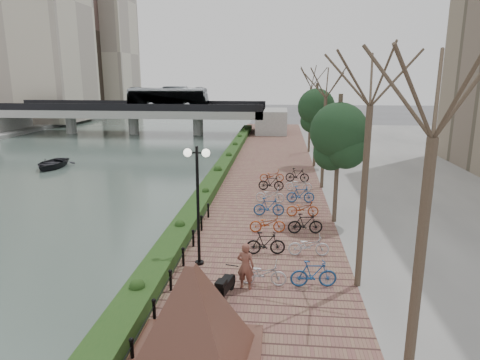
# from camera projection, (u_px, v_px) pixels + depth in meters

# --- Properties ---
(ground) EXTENTS (220.00, 220.00, 0.00)m
(ground) POSITION_uv_depth(u_px,v_px,m) (123.00, 316.00, 14.31)
(ground) COLOR #59595B
(ground) RESTS_ON ground
(river_water) EXTENTS (30.00, 130.00, 0.02)m
(river_water) POSITION_uv_depth(u_px,v_px,m) (63.00, 162.00, 39.85)
(river_water) COLOR #4A5D56
(river_water) RESTS_ON ground
(promenade) EXTENTS (8.00, 75.00, 0.50)m
(promenade) POSITION_uv_depth(u_px,v_px,m) (263.00, 184.00, 30.82)
(promenade) COLOR brown
(promenade) RESTS_ON ground
(hedge) EXTENTS (1.10, 56.00, 0.60)m
(hedge) POSITION_uv_depth(u_px,v_px,m) (221.00, 168.00, 33.42)
(hedge) COLOR #183E16
(hedge) RESTS_ON promenade
(chain_fence) EXTENTS (0.10, 14.10, 0.70)m
(chain_fence) POSITION_uv_depth(u_px,v_px,m) (177.00, 269.00, 15.92)
(chain_fence) COLOR black
(chain_fence) RESTS_ON promenade
(granite_monument) EXTENTS (5.44, 5.44, 2.86)m
(granite_monument) POSITION_uv_depth(u_px,v_px,m) (192.00, 316.00, 10.76)
(granite_monument) COLOR #44251D
(granite_monument) RESTS_ON promenade
(lamppost) EXTENTS (1.02, 0.32, 4.77)m
(lamppost) POSITION_uv_depth(u_px,v_px,m) (197.00, 180.00, 16.35)
(lamppost) COLOR black
(lamppost) RESTS_ON promenade
(motorcycle) EXTENTS (0.80, 1.58, 0.94)m
(motorcycle) POSITION_uv_depth(u_px,v_px,m) (226.00, 285.00, 14.42)
(motorcycle) COLOR black
(motorcycle) RESTS_ON promenade
(pedestrian) EXTENTS (0.69, 0.53, 1.71)m
(pedestrian) POSITION_uv_depth(u_px,v_px,m) (246.00, 266.00, 14.99)
(pedestrian) COLOR brown
(pedestrian) RESTS_ON promenade
(bicycle_parking) EXTENTS (2.40, 17.32, 1.00)m
(bicycle_parking) POSITION_uv_depth(u_px,v_px,m) (285.00, 208.00, 22.89)
(bicycle_parking) COLOR #B9BABF
(bicycle_parking) RESTS_ON promenade
(street_trees) EXTENTS (3.20, 37.12, 6.80)m
(street_trees) POSITION_uv_depth(u_px,v_px,m) (329.00, 149.00, 24.99)
(street_trees) COLOR #382821
(street_trees) RESTS_ON promenade
(bridge) EXTENTS (36.00, 10.77, 6.50)m
(bridge) POSITION_uv_depth(u_px,v_px,m) (140.00, 110.00, 58.31)
(bridge) COLOR gray
(bridge) RESTS_ON ground
(boat) EXTENTS (3.01, 4.19, 0.86)m
(boat) POSITION_uv_depth(u_px,v_px,m) (52.00, 163.00, 37.16)
(boat) COLOR black
(boat) RESTS_ON river_water
(far_buildings) EXTENTS (35.00, 38.00, 38.00)m
(far_buildings) POSITION_uv_depth(u_px,v_px,m) (25.00, 29.00, 78.02)
(far_buildings) COLOR #BEB49E
(far_buildings) RESTS_ON far_bank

